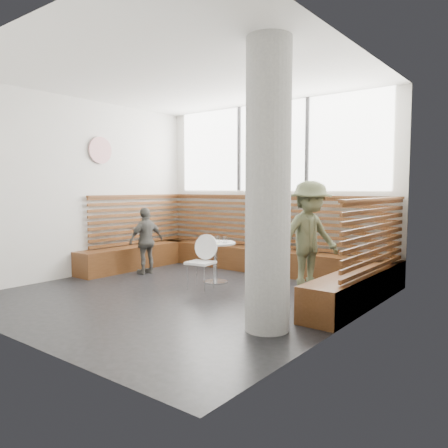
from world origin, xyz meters
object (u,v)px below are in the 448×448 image
Objects in this scene: concrete_column at (268,187)px; child_left at (146,241)px; child_back at (266,243)px; cafe_table at (216,254)px; cafe_chair at (203,257)px; adult_man at (310,237)px.

concrete_column reaches higher than child_left.
concrete_column is 3.15m from child_back.
child_left is (-1.50, -0.19, 0.13)m from cafe_table.
concrete_column is at bearing -39.66° from cafe_chair.
child_back is at bearing 69.05° from cafe_chair.
concrete_column is at bearing 74.81° from child_left.
child_back is at bearing 122.54° from concrete_column.
child_back is (0.40, 0.94, 0.12)m from cafe_table.
concrete_column is 2.79m from cafe_table.
cafe_table is 1.03m from child_back.
cafe_table is at bearing 94.63° from cafe_chair.
cafe_table is 0.56× the size of child_back.
adult_man is 1.40× the size of child_back.
child_left reaches higher than child_back.
cafe_chair is 1.70m from adult_man.
concrete_column is 2.59× the size of child_left.
cafe_table is at bearing 124.46° from adult_man.
cafe_table is at bearing 141.91° from concrete_column.
cafe_chair is at bearing -104.06° from child_back.
adult_man is (-0.47, 1.96, -0.75)m from concrete_column.
child_back reaches higher than cafe_chair.
adult_man is 1.38× the size of child_left.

